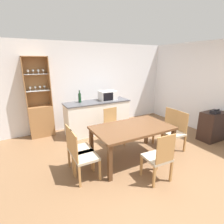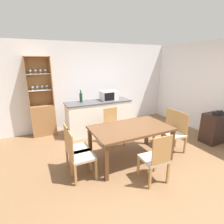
# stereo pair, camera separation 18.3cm
# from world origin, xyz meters

# --- Properties ---
(ground_plane) EXTENTS (18.00, 18.00, 0.00)m
(ground_plane) POSITION_xyz_m (0.00, 0.00, 0.00)
(ground_plane) COLOR brown
(wall_back) EXTENTS (6.80, 0.06, 2.55)m
(wall_back) POSITION_xyz_m (0.00, 2.63, 1.27)
(wall_back) COLOR silver
(wall_back) RESTS_ON ground_plane
(wall_right) EXTENTS (0.06, 4.60, 2.55)m
(wall_right) POSITION_xyz_m (2.58, 0.30, 1.27)
(wall_right) COLOR silver
(wall_right) RESTS_ON ground_plane
(kitchen_counter) EXTENTS (1.86, 0.59, 0.93)m
(kitchen_counter) POSITION_xyz_m (-0.19, 1.92, 0.46)
(kitchen_counter) COLOR white
(kitchen_counter) RESTS_ON ground_plane
(display_cabinet) EXTENTS (0.62, 0.35, 2.14)m
(display_cabinet) POSITION_xyz_m (-1.65, 2.44, 0.63)
(display_cabinet) COLOR #A37042
(display_cabinet) RESTS_ON ground_plane
(dining_table) EXTENTS (1.61, 0.96, 0.73)m
(dining_table) POSITION_xyz_m (-0.15, 0.23, 0.65)
(dining_table) COLOR brown
(dining_table) RESTS_ON ground_plane
(dining_chair_side_left_near) EXTENTS (0.41, 0.41, 0.91)m
(dining_chair_side_left_near) POSITION_xyz_m (-1.28, 0.09, 0.44)
(dining_chair_side_left_near) COLOR #C1B299
(dining_chair_side_left_near) RESTS_ON ground_plane
(dining_chair_head_near) EXTENTS (0.42, 0.42, 0.91)m
(dining_chair_head_near) POSITION_xyz_m (-0.15, -0.57, 0.44)
(dining_chair_head_near) COLOR #C1B299
(dining_chair_head_near) RESTS_ON ground_plane
(dining_chair_side_left_far) EXTENTS (0.41, 0.41, 0.91)m
(dining_chair_side_left_far) POSITION_xyz_m (-1.28, 0.38, 0.44)
(dining_chair_side_left_far) COLOR #C1B299
(dining_chair_side_left_far) RESTS_ON ground_plane
(dining_chair_side_right_far) EXTENTS (0.42, 0.42, 0.91)m
(dining_chair_side_right_far) POSITION_xyz_m (0.97, 0.38, 0.44)
(dining_chair_side_right_far) COLOR #C1B299
(dining_chair_side_right_far) RESTS_ON ground_plane
(dining_chair_head_far) EXTENTS (0.43, 0.43, 0.91)m
(dining_chair_head_far) POSITION_xyz_m (-0.15, 1.04, 0.44)
(dining_chair_head_far) COLOR #C1B299
(dining_chair_head_far) RESTS_ON ground_plane
(dining_chair_side_right_near) EXTENTS (0.43, 0.43, 0.91)m
(dining_chair_side_right_near) POSITION_xyz_m (0.97, 0.09, 0.44)
(dining_chair_side_right_near) COLOR #C1B299
(dining_chair_side_right_near) RESTS_ON ground_plane
(microwave) EXTENTS (0.48, 0.35, 0.27)m
(microwave) POSITION_xyz_m (0.15, 1.93, 1.06)
(microwave) COLOR silver
(microwave) RESTS_ON kitchen_counter
(wine_bottle) EXTENTS (0.08, 0.08, 0.33)m
(wine_bottle) POSITION_xyz_m (-0.66, 2.02, 1.06)
(wine_bottle) COLOR #193D23
(wine_bottle) RESTS_ON kitchen_counter
(side_cabinet) EXTENTS (0.63, 0.41, 0.76)m
(side_cabinet) POSITION_xyz_m (2.23, 0.00, 0.38)
(side_cabinet) COLOR black
(side_cabinet) RESTS_ON ground_plane
(telephone) EXTENTS (0.21, 0.15, 0.11)m
(telephone) POSITION_xyz_m (2.15, -0.06, 0.80)
(telephone) COLOR black
(telephone) RESTS_ON side_cabinet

